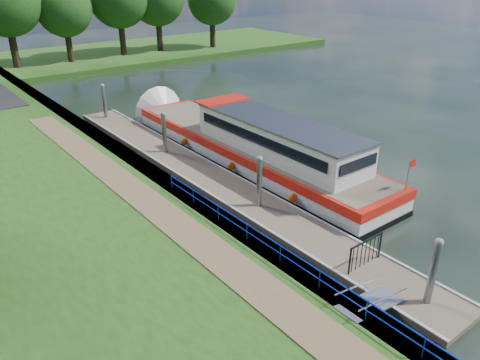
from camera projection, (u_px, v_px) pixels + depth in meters
ground at (412, 303)px, 16.63m from camera, size 160.00×160.00×0.00m
bank_edge at (148, 175)px, 25.78m from camera, size 1.10×90.00×0.78m
far_bank at (114, 55)px, 60.41m from camera, size 60.00×18.00×0.60m
footpath at (186, 231)px, 19.56m from camera, size 1.60×40.00×0.05m
blue_fence at (299, 262)px, 16.69m from camera, size 0.04×18.04×0.72m
pontoon at (207, 178)px, 25.86m from camera, size 2.50×30.00×0.56m
mooring_piles at (206, 160)px, 25.39m from camera, size 0.30×27.30×3.55m
gangway at (370, 303)px, 15.69m from camera, size 2.58×1.00×0.92m
gate_panel at (366, 249)px, 17.72m from camera, size 1.85×0.05×1.15m
barge at (245, 144)px, 28.28m from camera, size 4.36×21.15×4.78m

